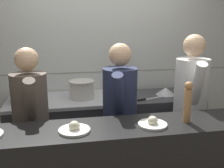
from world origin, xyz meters
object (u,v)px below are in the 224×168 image
object	(u,v)px
chefs_knife	(148,99)
oven_range	(60,134)
plated_dish_dessert	(153,123)
chef_line	(190,106)
sauce_pot	(82,89)
stock_pot	(25,93)
pepper_mill	(188,101)
chef_head_cook	(31,124)
chef_sous	(120,117)
mixing_bowl_steel	(166,91)
plated_dish_appetiser	(74,129)

from	to	relation	value
chefs_knife	oven_range	bearing A→B (deg)	171.76
plated_dish_dessert	chef_line	world-z (taller)	chef_line
sauce_pot	plated_dish_dessert	size ratio (longest dim) A/B	1.36
stock_pot	chefs_knife	size ratio (longest dim) A/B	0.92
sauce_pot	pepper_mill	distance (m)	1.46
oven_range	chefs_knife	bearing A→B (deg)	-8.24
chef_head_cook	stock_pot	bearing A→B (deg)	92.67
stock_pot	chef_sous	distance (m)	1.18
plated_dish_dessert	mixing_bowl_steel	bearing A→B (deg)	63.91
oven_range	pepper_mill	bearing A→B (deg)	-50.99
pepper_mill	chef_head_cook	size ratio (longest dim) A/B	0.20
chef_head_cook	chefs_knife	bearing A→B (deg)	13.95
sauce_pot	plated_dish_appetiser	xyz separation A→B (m)	(-0.15, -1.27, 0.04)
plated_dish_appetiser	sauce_pot	bearing A→B (deg)	83.37
chefs_knife	chef_head_cook	bearing A→B (deg)	-157.46
plated_dish_dessert	pepper_mill	distance (m)	0.33
stock_pot	chefs_knife	xyz separation A→B (m)	(1.45, -0.10, -0.13)
oven_range	chefs_knife	distance (m)	1.19
plated_dish_appetiser	chef_head_cook	bearing A→B (deg)	122.26
sauce_pot	chef_sous	world-z (taller)	chef_sous
mixing_bowl_steel	chef_line	xyz separation A→B (m)	(0.01, -0.66, 0.01)
stock_pot	chef_head_cook	xyz separation A→B (m)	(0.13, -0.65, -0.13)
plated_dish_appetiser	chef_line	xyz separation A→B (m)	(1.25, 0.65, -0.12)
chef_line	stock_pot	bearing A→B (deg)	175.02
stock_pot	plated_dish_appetiser	world-z (taller)	same
plated_dish_appetiser	plated_dish_dessert	world-z (taller)	plated_dish_appetiser
stock_pot	chef_head_cook	world-z (taller)	chef_head_cook
mixing_bowl_steel	chefs_knife	size ratio (longest dim) A/B	0.68
chefs_knife	chef_head_cook	world-z (taller)	chef_head_cook
mixing_bowl_steel	plated_dish_dessert	size ratio (longest dim) A/B	1.12
plated_dish_dessert	oven_range	bearing A→B (deg)	119.50
sauce_pot	chef_sous	xyz separation A→B (m)	(0.32, -0.70, -0.12)
plated_dish_appetiser	chef_sous	size ratio (longest dim) A/B	0.14
plated_dish_dessert	chef_sous	bearing A→B (deg)	102.66
stock_pot	chef_line	distance (m)	1.85
chef_head_cook	chef_sous	world-z (taller)	chef_sous
mixing_bowl_steel	chefs_knife	distance (m)	0.34
plated_dish_appetiser	chef_line	bearing A→B (deg)	27.55
oven_range	plated_dish_dessert	distance (m)	1.62
mixing_bowl_steel	plated_dish_appetiser	bearing A→B (deg)	-133.43
chef_sous	chef_line	bearing A→B (deg)	21.65
oven_range	chefs_knife	xyz separation A→B (m)	(1.09, -0.16, 0.44)
mixing_bowl_steel	chef_head_cook	distance (m)	1.77
mixing_bowl_steel	pepper_mill	bearing A→B (deg)	-105.19
sauce_pot	chef_sous	bearing A→B (deg)	-65.46
stock_pot	chef_head_cook	size ratio (longest dim) A/B	0.21
stock_pot	plated_dish_dessert	world-z (taller)	stock_pot
chef_sous	sauce_pot	bearing A→B (deg)	130.92
chef_line	pepper_mill	bearing A→B (deg)	-105.78
oven_range	mixing_bowl_steel	xyz separation A→B (m)	(1.38, 0.01, 0.48)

